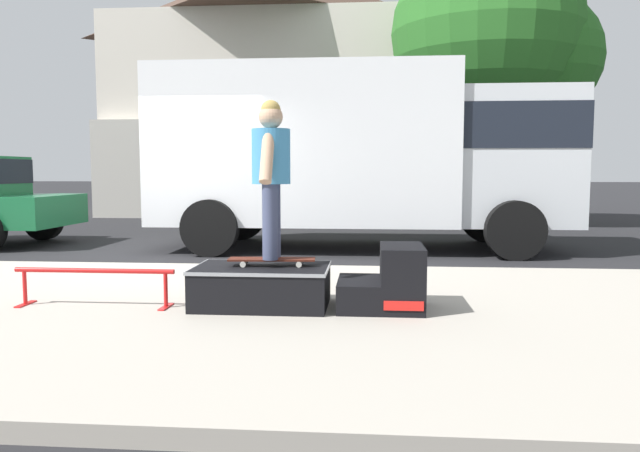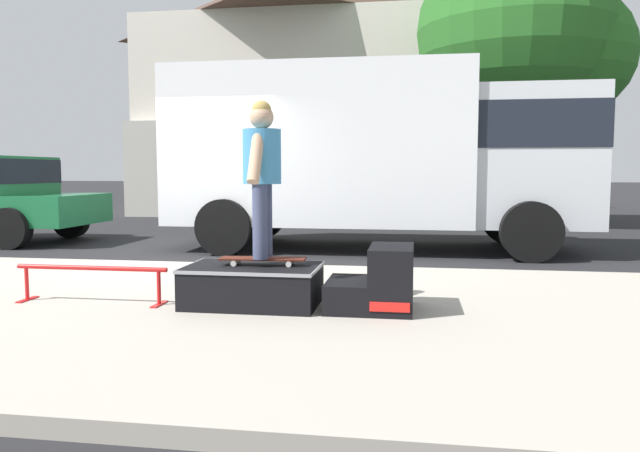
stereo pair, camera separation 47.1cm
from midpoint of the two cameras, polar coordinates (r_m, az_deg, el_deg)
The scene contains 10 objects.
ground_plane at distance 8.86m, azimuth -12.20°, elevation -3.58°, with size 140.00×140.00×0.00m, color black.
sidewalk_slab at distance 6.19m, azimuth -22.29°, elevation -7.07°, with size 50.00×5.00×0.12m, color #A8A093.
skate_box at distance 5.49m, azimuth -3.93°, elevation -5.51°, with size 1.21×0.77×0.36m.
kicker_ramp at distance 5.35m, azimuth 8.06°, elevation -5.41°, with size 0.75×0.70×0.56m.
grind_rail at distance 5.88m, azimuth -18.76°, elevation -4.42°, with size 1.48×0.28×0.35m.
skateboard at distance 5.47m, azimuth -2.99°, elevation -3.16°, with size 0.79×0.25×0.07m.
skater_kid at distance 5.41m, azimuth -3.03°, elevation 5.70°, with size 0.34×0.73×1.41m.
box_truck at distance 10.38m, azimuth 6.86°, elevation 7.19°, with size 6.91×2.63×3.05m.
street_tree_main at distance 15.74m, azimuth 19.83°, elevation 16.56°, with size 5.04×4.58×6.95m.
house_behind at distance 21.30m, azimuth -1.24°, elevation 13.05°, with size 9.54×8.23×8.40m.
Camera 2 is at (3.40, -8.14, 1.34)m, focal length 33.73 mm.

